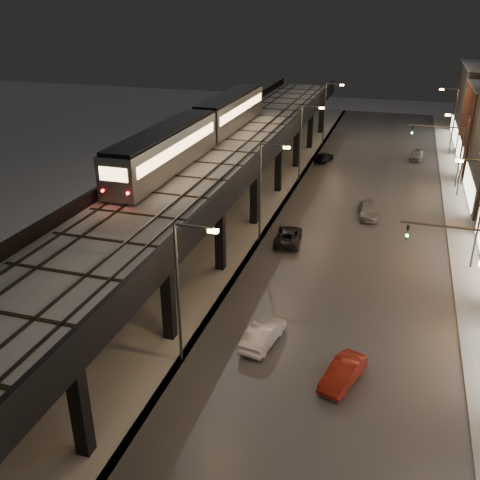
% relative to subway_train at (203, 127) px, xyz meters
% --- Properties ---
extents(road_surface, '(17.00, 120.00, 0.06)m').
position_rel_subway_train_xyz_m(road_surface, '(16.00, -3.01, -8.34)').
color(road_surface, '#46474D').
rests_on(road_surface, ground).
extents(sidewalk_right, '(4.00, 120.00, 0.14)m').
position_rel_subway_train_xyz_m(sidewalk_right, '(26.00, -3.01, -8.30)').
color(sidewalk_right, '#9FA1A8').
rests_on(sidewalk_right, ground).
extents(under_viaduct_pavement, '(11.00, 120.00, 0.06)m').
position_rel_subway_train_xyz_m(under_viaduct_pavement, '(2.50, -3.01, -8.34)').
color(under_viaduct_pavement, '#9FA1A8').
rests_on(under_viaduct_pavement, ground).
extents(elevated_viaduct, '(9.00, 100.00, 6.30)m').
position_rel_subway_train_xyz_m(elevated_viaduct, '(2.50, -6.17, -2.75)').
color(elevated_viaduct, black).
rests_on(elevated_viaduct, ground).
extents(viaduct_trackbed, '(8.40, 100.00, 0.32)m').
position_rel_subway_train_xyz_m(viaduct_trackbed, '(2.49, -6.04, -1.98)').
color(viaduct_trackbed, '#B2B7C1').
rests_on(viaduct_trackbed, elevated_viaduct).
extents(viaduct_parapet_streetside, '(0.30, 100.00, 1.10)m').
position_rel_subway_train_xyz_m(viaduct_parapet_streetside, '(6.85, -6.01, -1.52)').
color(viaduct_parapet_streetside, black).
rests_on(viaduct_parapet_streetside, elevated_viaduct).
extents(viaduct_parapet_far, '(0.30, 100.00, 1.10)m').
position_rel_subway_train_xyz_m(viaduct_parapet_far, '(-1.85, -6.01, -1.52)').
color(viaduct_parapet_far, black).
rests_on(viaduct_parapet_far, elevated_viaduct).
extents(streetlight_left_1, '(2.57, 0.28, 9.00)m').
position_rel_subway_train_xyz_m(streetlight_left_1, '(8.07, -25.01, -3.13)').
color(streetlight_left_1, '#38383A').
rests_on(streetlight_left_1, ground).
extents(streetlight_left_2, '(2.57, 0.28, 9.00)m').
position_rel_subway_train_xyz_m(streetlight_left_2, '(8.07, -7.01, -3.13)').
color(streetlight_left_2, '#38383A').
rests_on(streetlight_left_2, ground).
extents(streetlight_right_2, '(2.56, 0.28, 9.00)m').
position_rel_subway_train_xyz_m(streetlight_right_2, '(25.23, -7.01, -3.13)').
color(streetlight_right_2, '#38383A').
rests_on(streetlight_right_2, ground).
extents(streetlight_left_3, '(2.57, 0.28, 9.00)m').
position_rel_subway_train_xyz_m(streetlight_left_3, '(8.07, 10.99, -3.13)').
color(streetlight_left_3, '#38383A').
rests_on(streetlight_left_3, ground).
extents(streetlight_right_3, '(2.56, 0.28, 9.00)m').
position_rel_subway_train_xyz_m(streetlight_right_3, '(25.23, 10.99, -3.13)').
color(streetlight_right_3, '#38383A').
rests_on(streetlight_right_3, ground).
extents(streetlight_left_4, '(2.57, 0.28, 9.00)m').
position_rel_subway_train_xyz_m(streetlight_left_4, '(8.07, 28.99, -3.13)').
color(streetlight_left_4, '#38383A').
rests_on(streetlight_left_4, ground).
extents(streetlight_right_4, '(2.56, 0.28, 9.00)m').
position_rel_subway_train_xyz_m(streetlight_right_4, '(25.23, 28.99, -3.13)').
color(streetlight_right_4, '#38383A').
rests_on(streetlight_right_4, ground).
extents(traffic_light_rig_a, '(6.10, 0.34, 7.00)m').
position_rel_subway_train_xyz_m(traffic_light_rig_a, '(24.34, -16.02, -3.87)').
color(traffic_light_rig_a, '#38383A').
rests_on(traffic_light_rig_a, ground).
extents(traffic_light_rig_b, '(6.10, 0.34, 7.00)m').
position_rel_subway_train_xyz_m(traffic_light_rig_b, '(24.34, 13.98, -3.87)').
color(traffic_light_rig_b, '#38383A').
rests_on(traffic_light_rig_b, ground).
extents(subway_train, '(2.95, 35.42, 3.52)m').
position_rel_subway_train_xyz_m(subway_train, '(0.00, 0.00, 0.00)').
color(subway_train, gray).
rests_on(subway_train, viaduct_trackbed).
extents(car_near_white, '(2.17, 4.46, 1.41)m').
position_rel_subway_train_xyz_m(car_near_white, '(12.09, -22.00, -7.66)').
color(car_near_white, white).
rests_on(car_near_white, ground).
extents(car_mid_silver, '(2.54, 4.82, 1.29)m').
position_rel_subway_train_xyz_m(car_mid_silver, '(10.32, -6.48, -7.72)').
color(car_mid_silver, black).
rests_on(car_mid_silver, ground).
extents(car_far_white, '(2.48, 3.91, 1.24)m').
position_rel_subway_train_xyz_m(car_far_white, '(9.33, 20.23, -7.75)').
color(car_far_white, black).
rests_on(car_far_white, ground).
extents(car_onc_silver, '(2.54, 4.18, 1.30)m').
position_rel_subway_train_xyz_m(car_onc_silver, '(17.35, -24.30, -7.72)').
color(car_onc_silver, maroon).
rests_on(car_onc_silver, ground).
extents(car_onc_white, '(2.36, 4.46, 1.23)m').
position_rel_subway_train_xyz_m(car_onc_white, '(16.55, 1.79, -7.75)').
color(car_onc_white, gray).
rests_on(car_onc_white, ground).
extents(car_onc_red, '(1.95, 4.01, 1.32)m').
position_rel_subway_train_xyz_m(car_onc_red, '(21.14, 24.86, -7.71)').
color(car_onc_red, gray).
rests_on(car_onc_red, ground).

